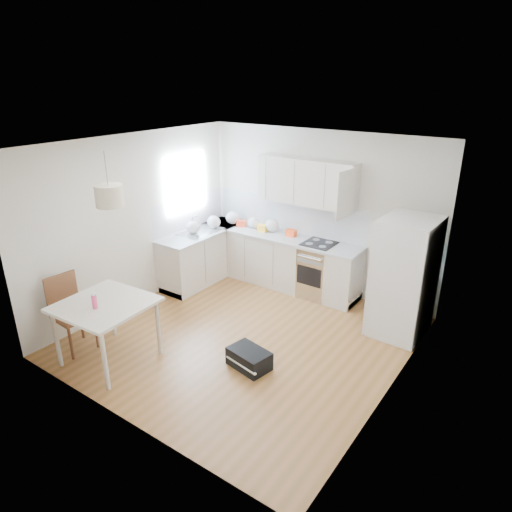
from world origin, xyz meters
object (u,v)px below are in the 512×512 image
(dining_chair, at_px, (73,314))
(gym_bag, at_px, (249,359))
(refrigerator, at_px, (405,278))
(dining_table, at_px, (105,310))

(dining_chair, relative_size, gym_bag, 1.96)
(refrigerator, xyz_separation_m, dining_table, (-2.85, -2.88, -0.12))
(refrigerator, bearing_deg, dining_chair, -137.54)
(refrigerator, height_order, dining_chair, refrigerator)
(refrigerator, xyz_separation_m, gym_bag, (-1.27, -1.97, -0.74))
(refrigerator, relative_size, dining_table, 1.55)
(dining_chair, bearing_deg, dining_table, 12.79)
(refrigerator, relative_size, dining_chair, 1.65)
(refrigerator, height_order, gym_bag, refrigerator)
(dining_table, xyz_separation_m, gym_bag, (1.57, 0.91, -0.62))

